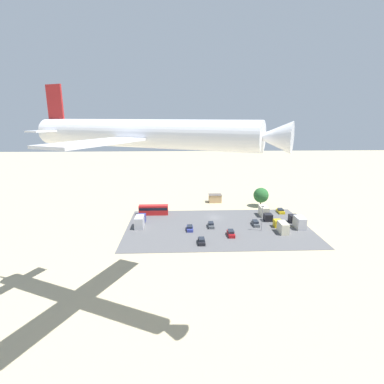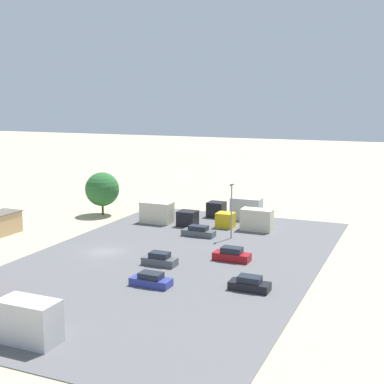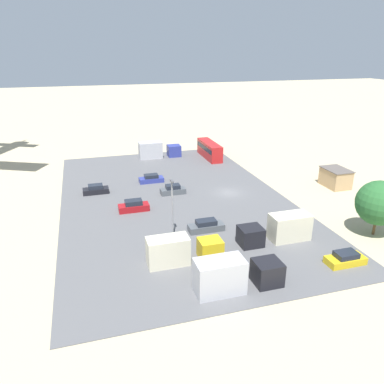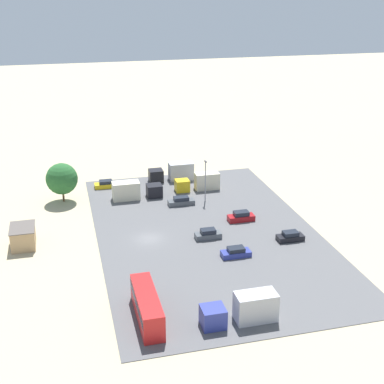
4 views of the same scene
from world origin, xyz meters
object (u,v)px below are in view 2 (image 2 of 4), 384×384
(parked_truck_2, at_px, (15,320))
(parked_car_0, at_px, (199,232))
(parked_car_4, at_px, (232,255))
(parked_car_5, at_px, (250,284))
(parked_car_1, at_px, (151,280))
(shed_building, at_px, (2,223))
(parked_truck_0, at_px, (165,214))
(parked_truck_1, at_px, (248,220))
(parked_truck_3, at_px, (238,209))
(parked_car_3, at_px, (160,209))
(parked_car_2, at_px, (160,260))

(parked_truck_2, bearing_deg, parked_car_0, -1.53)
(parked_car_4, height_order, parked_car_5, parked_car_4)
(parked_car_1, distance_m, parked_car_5, 10.24)
(parked_car_0, bearing_deg, shed_building, -70.10)
(parked_car_1, relative_size, parked_car_4, 0.97)
(parked_car_0, relative_size, parked_car_4, 1.06)
(parked_truck_0, bearing_deg, parked_truck_1, 96.18)
(parked_truck_2, bearing_deg, shed_building, 44.20)
(parked_car_0, relative_size, parked_truck_3, 0.53)
(parked_truck_0, bearing_deg, parked_truck_3, 130.06)
(shed_building, xyz_separation_m, parked_car_5, (8.31, 40.03, -0.90))
(shed_building, height_order, parked_truck_1, parked_truck_1)
(parked_car_0, xyz_separation_m, parked_car_5, (18.03, 13.16, -0.01))
(parked_car_3, height_order, parked_truck_1, parked_truck_1)
(parked_car_5, bearing_deg, parked_truck_3, 20.60)
(parked_car_3, bearing_deg, parked_truck_2, 13.12)
(shed_building, bearing_deg, parked_car_5, 78.28)
(parked_car_1, xyz_separation_m, parked_truck_3, (-33.78, -1.80, 1.03))
(parked_car_0, distance_m, parked_truck_0, 9.32)
(parked_car_1, height_order, parked_truck_0, parked_truck_0)
(parked_truck_2, bearing_deg, parked_car_4, -18.60)
(parked_car_3, relative_size, parked_truck_1, 0.51)
(shed_building, bearing_deg, parked_truck_2, 44.20)
(parked_car_3, bearing_deg, parked_truck_3, 93.35)
(parked_truck_3, bearing_deg, parked_car_0, 173.26)
(parked_car_2, distance_m, parked_car_3, 29.46)
(parked_car_4, distance_m, parked_truck_2, 28.70)
(parked_car_0, bearing_deg, parked_truck_0, -123.45)
(parked_car_3, bearing_deg, parked_car_1, 25.31)
(parked_car_4, xyz_separation_m, parked_truck_2, (27.19, -9.15, 0.92))
(parked_car_0, relative_size, parked_car_5, 1.13)
(parked_car_5, height_order, parked_truck_3, parked_truck_3)
(parked_car_2, xyz_separation_m, parked_truck_3, (-27.12, 0.54, 0.97))
(parked_truck_1, bearing_deg, parked_car_0, 141.18)
(parked_truck_2, bearing_deg, parked_car_5, -37.63)
(parked_car_4, bearing_deg, parked_truck_3, -163.25)
(parked_truck_3, bearing_deg, parked_truck_0, 130.06)
(parked_truck_0, bearing_deg, parked_car_3, -147.06)
(parked_car_2, distance_m, parked_truck_0, 21.22)
(parked_car_3, xyz_separation_m, parked_truck_2, (48.47, 11.30, 1.01))
(parked_car_3, bearing_deg, parked_car_2, 26.74)
(parked_truck_2, bearing_deg, parked_car_1, -15.49)
(parked_car_3, xyz_separation_m, parked_car_4, (21.28, 20.45, 0.09))
(parked_car_1, distance_m, parked_truck_0, 28.26)
(parked_car_5, bearing_deg, parked_car_0, 36.12)
(parked_car_0, distance_m, parked_car_3, 17.24)
(parked_car_5, bearing_deg, shed_building, 78.28)
(parked_truck_0, bearing_deg, parked_truck_2, 9.27)
(shed_building, xyz_separation_m, parked_car_1, (11.14, 30.20, -0.93))
(parked_car_4, height_order, parked_truck_2, parked_truck_2)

